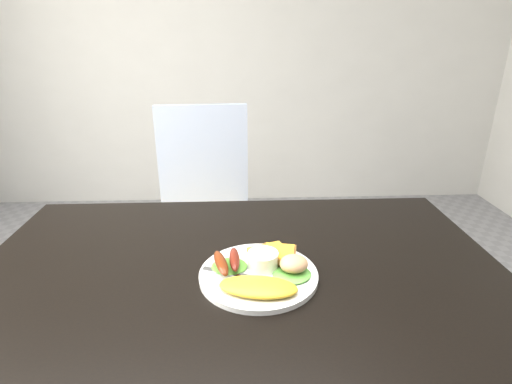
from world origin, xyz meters
name	(u,v)px	position (x,y,z in m)	size (l,w,h in m)	color
room_back_panel	(236,17)	(0.00, 2.25, 1.35)	(4.00, 0.04, 2.70)	silver
dining_table	(241,278)	(0.00, 0.00, 0.73)	(1.20, 0.80, 0.04)	black
dining_chair	(202,223)	(-0.17, 0.86, 0.45)	(0.42, 0.42, 0.05)	#9E8657
person	(146,194)	(-0.30, 0.45, 0.76)	(0.55, 0.36, 1.51)	navy
plate	(258,275)	(0.04, -0.03, 0.76)	(0.26, 0.26, 0.01)	white
lettuce_left	(229,266)	(-0.02, -0.01, 0.77)	(0.08, 0.07, 0.01)	#338B1A
lettuce_right	(292,274)	(0.11, -0.04, 0.77)	(0.08, 0.08, 0.01)	#4EA133
omelette	(258,287)	(0.03, -0.09, 0.77)	(0.16, 0.08, 0.02)	yellow
sausage_a	(221,263)	(-0.04, -0.02, 0.78)	(0.02, 0.10, 0.02)	maroon
sausage_b	(234,259)	(-0.01, 0.00, 0.78)	(0.02, 0.09, 0.02)	maroon
ramekin	(263,261)	(0.05, -0.01, 0.78)	(0.07, 0.07, 0.04)	white
toast_a	(271,255)	(0.07, 0.03, 0.77)	(0.09, 0.09, 0.01)	olive
toast_b	(279,254)	(0.09, 0.01, 0.78)	(0.07, 0.07, 0.01)	brown
potato_salad	(294,264)	(0.11, -0.03, 0.79)	(0.06, 0.06, 0.03)	beige
fork	(240,275)	(0.00, -0.04, 0.76)	(0.17, 0.01, 0.00)	#ADAFB7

